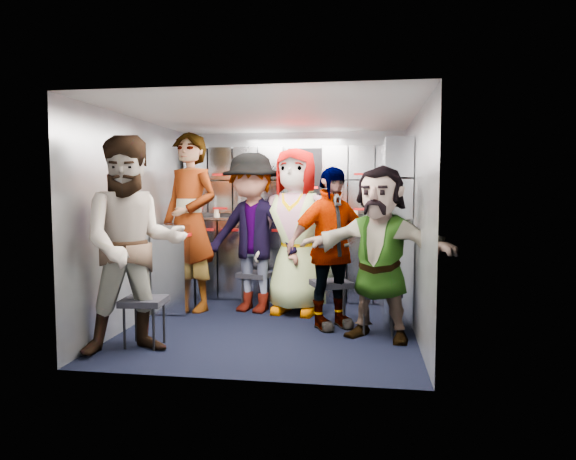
# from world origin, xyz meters

# --- Properties ---
(floor) EXTENTS (3.00, 3.00, 0.00)m
(floor) POSITION_xyz_m (0.00, 0.00, 0.00)
(floor) COLOR black
(floor) RESTS_ON ground
(wall_back) EXTENTS (2.80, 0.04, 2.10)m
(wall_back) POSITION_xyz_m (0.00, 1.50, 1.05)
(wall_back) COLOR gray
(wall_back) RESTS_ON ground
(wall_left) EXTENTS (0.04, 3.00, 2.10)m
(wall_left) POSITION_xyz_m (-1.40, 0.00, 1.05)
(wall_left) COLOR gray
(wall_left) RESTS_ON ground
(wall_right) EXTENTS (0.04, 3.00, 2.10)m
(wall_right) POSITION_xyz_m (1.40, 0.00, 1.05)
(wall_right) COLOR gray
(wall_right) RESTS_ON ground
(ceiling) EXTENTS (2.80, 3.00, 0.02)m
(ceiling) POSITION_xyz_m (0.00, 0.00, 2.10)
(ceiling) COLOR silver
(ceiling) RESTS_ON wall_back
(cart_bank_back) EXTENTS (2.68, 0.38, 0.99)m
(cart_bank_back) POSITION_xyz_m (0.00, 1.29, 0.49)
(cart_bank_back) COLOR #9DA2AC
(cart_bank_back) RESTS_ON ground
(cart_bank_left) EXTENTS (0.38, 0.76, 0.99)m
(cart_bank_left) POSITION_xyz_m (-1.19, 0.56, 0.49)
(cart_bank_left) COLOR #9DA2AC
(cart_bank_left) RESTS_ON ground
(counter) EXTENTS (2.68, 0.42, 0.03)m
(counter) POSITION_xyz_m (0.00, 1.29, 1.01)
(counter) COLOR #B3B6BB
(counter) RESTS_ON cart_bank_back
(locker_bank_back) EXTENTS (2.68, 0.28, 0.82)m
(locker_bank_back) POSITION_xyz_m (0.00, 1.35, 1.49)
(locker_bank_back) COLOR #9DA2AC
(locker_bank_back) RESTS_ON wall_back
(locker_bank_right) EXTENTS (0.28, 1.00, 0.82)m
(locker_bank_right) POSITION_xyz_m (1.25, 0.70, 1.49)
(locker_bank_right) COLOR #9DA2AC
(locker_bank_right) RESTS_ON wall_right
(right_cabinet) EXTENTS (0.28, 1.20, 1.00)m
(right_cabinet) POSITION_xyz_m (1.25, 0.60, 0.50)
(right_cabinet) COLOR #9DA2AC
(right_cabinet) RESTS_ON ground
(coffee_niche) EXTENTS (0.46, 0.16, 0.84)m
(coffee_niche) POSITION_xyz_m (0.18, 1.41, 1.47)
(coffee_niche) COLOR black
(coffee_niche) RESTS_ON wall_back
(red_latch_strip) EXTENTS (2.60, 0.02, 0.03)m
(red_latch_strip) POSITION_xyz_m (0.00, 1.09, 0.88)
(red_latch_strip) COLOR #AC0E0E
(red_latch_strip) RESTS_ON cart_bank_back
(jump_seat_near_left) EXTENTS (0.39, 0.37, 0.43)m
(jump_seat_near_left) POSITION_xyz_m (-0.99, -0.83, 0.38)
(jump_seat_near_left) COLOR black
(jump_seat_near_left) RESTS_ON ground
(jump_seat_mid_left) EXTENTS (0.43, 0.42, 0.42)m
(jump_seat_mid_left) POSITION_xyz_m (-0.33, 0.76, 0.37)
(jump_seat_mid_left) COLOR black
(jump_seat_mid_left) RESTS_ON ground
(jump_seat_center) EXTENTS (0.43, 0.41, 0.45)m
(jump_seat_center) POSITION_xyz_m (0.16, 0.77, 0.40)
(jump_seat_center) COLOR black
(jump_seat_center) RESTS_ON ground
(jump_seat_mid_right) EXTENTS (0.48, 0.47, 0.44)m
(jump_seat_mid_right) POSITION_xyz_m (0.58, 0.20, 0.39)
(jump_seat_mid_right) COLOR black
(jump_seat_mid_right) RESTS_ON ground
(jump_seat_near_right) EXTENTS (0.45, 0.44, 0.42)m
(jump_seat_near_right) POSITION_xyz_m (1.05, -0.11, 0.37)
(jump_seat_near_right) COLOR black
(jump_seat_near_right) RESTS_ON ground
(attendant_standing) EXTENTS (0.87, 0.74, 2.02)m
(attendant_standing) POSITION_xyz_m (-1.05, 0.56, 1.01)
(attendant_standing) COLOR black
(attendant_standing) RESTS_ON ground
(attendant_arc_a) EXTENTS (1.11, 1.03, 1.82)m
(attendant_arc_a) POSITION_xyz_m (-0.99, -1.01, 0.91)
(attendant_arc_a) COLOR black
(attendant_arc_a) RESTS_ON ground
(attendant_arc_b) EXTENTS (1.28, 0.94, 1.78)m
(attendant_arc_b) POSITION_xyz_m (-0.33, 0.58, 0.89)
(attendant_arc_b) COLOR black
(attendant_arc_b) RESTS_ON ground
(attendant_arc_c) EXTENTS (0.98, 0.73, 1.83)m
(attendant_arc_c) POSITION_xyz_m (0.16, 0.59, 0.92)
(attendant_arc_c) COLOR black
(attendant_arc_c) RESTS_ON ground
(attendant_arc_d) EXTENTS (0.99, 0.86, 1.60)m
(attendant_arc_d) POSITION_xyz_m (0.58, 0.02, 0.80)
(attendant_arc_d) COLOR black
(attendant_arc_d) RESTS_ON ground
(attendant_arc_e) EXTENTS (1.56, 0.97, 1.60)m
(attendant_arc_e) POSITION_xyz_m (1.05, -0.29, 0.80)
(attendant_arc_e) COLOR black
(attendant_arc_e) RESTS_ON ground
(bottle_left) EXTENTS (0.07, 0.07, 0.27)m
(bottle_left) POSITION_xyz_m (-0.94, 1.24, 1.16)
(bottle_left) COLOR white
(bottle_left) RESTS_ON counter
(bottle_mid) EXTENTS (0.06, 0.06, 0.26)m
(bottle_mid) POSITION_xyz_m (-0.63, 1.24, 1.16)
(bottle_mid) COLOR white
(bottle_mid) RESTS_ON counter
(bottle_right) EXTENTS (0.07, 0.07, 0.23)m
(bottle_right) POSITION_xyz_m (0.22, 1.24, 1.15)
(bottle_right) COLOR white
(bottle_right) RESTS_ON counter
(cup_left) EXTENTS (0.07, 0.07, 0.11)m
(cup_left) POSITION_xyz_m (-0.93, 1.23, 1.08)
(cup_left) COLOR beige
(cup_left) RESTS_ON counter
(cup_right) EXTENTS (0.09, 0.09, 0.09)m
(cup_right) POSITION_xyz_m (0.79, 1.23, 1.08)
(cup_right) COLOR beige
(cup_right) RESTS_ON counter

